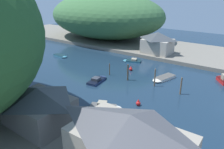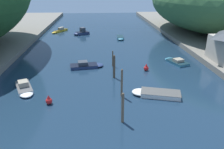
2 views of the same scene
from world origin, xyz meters
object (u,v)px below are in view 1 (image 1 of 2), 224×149
at_px(boat_cabin_cruiser, 16,60).
at_px(boat_small_dinghy, 132,61).
at_px(boat_yellow_tender, 98,80).
at_px(channel_buoy_near, 138,103).
at_px(boat_red_skiff, 224,79).
at_px(channel_buoy_far, 131,69).
at_px(right_bank_cottage, 158,42).
at_px(boat_far_right_bank, 163,78).
at_px(waterfront_building, 130,146).
at_px(boat_far_upstream, 61,56).
at_px(boathouse_shed, 39,106).
at_px(person_on_quay, 93,124).
at_px(boat_moored_right, 106,107).

bearing_deg(boat_cabin_cruiser, boat_small_dinghy, -170.01).
relative_size(boat_yellow_tender, channel_buoy_near, 5.02).
distance_m(boat_small_dinghy, boat_red_skiff, 21.61).
bearing_deg(channel_buoy_far, right_bank_cottage, 0.96).
bearing_deg(boat_yellow_tender, boat_far_right_bank, 31.51).
relative_size(waterfront_building, channel_buoy_near, 10.29).
bearing_deg(right_bank_cottage, channel_buoy_far, -179.04).
xyz_separation_m(waterfront_building, boat_far_right_bank, (25.76, 7.73, -4.00)).
relative_size(boat_far_upstream, boat_yellow_tender, 0.81).
xyz_separation_m(boathouse_shed, person_on_quay, (2.81, -6.43, -1.64)).
bearing_deg(right_bank_cottage, boathouse_shed, -176.49).
bearing_deg(boat_small_dinghy, channel_buoy_far, -171.93).
bearing_deg(person_on_quay, boat_moored_right, -75.74).
distance_m(boat_far_upstream, person_on_quay, 36.67).
xyz_separation_m(boathouse_shed, channel_buoy_far, (25.95, 2.22, -3.10)).
height_order(right_bank_cottage, boat_far_upstream, right_bank_cottage).
bearing_deg(right_bank_cottage, boat_red_skiff, -115.06).
bearing_deg(boat_small_dinghy, boat_moored_right, -179.27).
bearing_deg(boat_far_right_bank, boat_cabin_cruiser, 32.71).
bearing_deg(boat_far_upstream, channel_buoy_far, 97.06).
relative_size(right_bank_cottage, boat_red_skiff, 1.70).
relative_size(boat_small_dinghy, boat_red_skiff, 1.05).
bearing_deg(boat_moored_right, channel_buoy_near, 112.07).
height_order(boat_cabin_cruiser, channel_buoy_far, boat_cabin_cruiser).
relative_size(boat_small_dinghy, boat_far_upstream, 1.10).
bearing_deg(boat_far_right_bank, channel_buoy_far, 10.22).
height_order(boat_cabin_cruiser, boat_yellow_tender, boat_cabin_cruiser).
bearing_deg(waterfront_building, person_on_quay, 64.96).
relative_size(boat_far_upstream, boat_moored_right, 0.88).
bearing_deg(boat_far_right_bank, boat_far_upstream, 17.40).
height_order(boat_far_upstream, boat_moored_right, boat_moored_right).
bearing_deg(waterfront_building, boat_far_right_bank, 16.71).
xyz_separation_m(boathouse_shed, channel_buoy_near, (12.97, -7.03, -3.11)).
relative_size(right_bank_cottage, channel_buoy_far, 7.15).
bearing_deg(right_bank_cottage, channel_buoy_near, -160.68).
bearing_deg(boat_small_dinghy, boathouse_shed, 168.85).
relative_size(boat_red_skiff, channel_buoy_near, 4.30).
xyz_separation_m(boat_far_right_bank, channel_buoy_near, (-12.26, -1.19, 0.16)).
height_order(right_bank_cottage, boat_moored_right, right_bank_cottage).
xyz_separation_m(channel_buoy_far, person_on_quay, (-23.14, -8.65, 1.46)).
bearing_deg(boathouse_shed, channel_buoy_far, 4.88).
bearing_deg(right_bank_cottage, boat_far_right_bank, -150.70).
height_order(waterfront_building, boat_far_upstream, waterfront_building).
height_order(right_bank_cottage, channel_buoy_near, right_bank_cottage).
distance_m(boat_far_right_bank, channel_buoy_far, 8.09).
xyz_separation_m(boat_far_upstream, channel_buoy_far, (1.77, -21.11, 0.18)).
xyz_separation_m(boathouse_shed, boat_yellow_tender, (16.78, 4.35, -3.22)).
bearing_deg(boat_moored_right, person_on_quay, 0.27).
height_order(boat_yellow_tender, channel_buoy_far, channel_buoy_far).
relative_size(boat_small_dinghy, boat_yellow_tender, 0.90).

